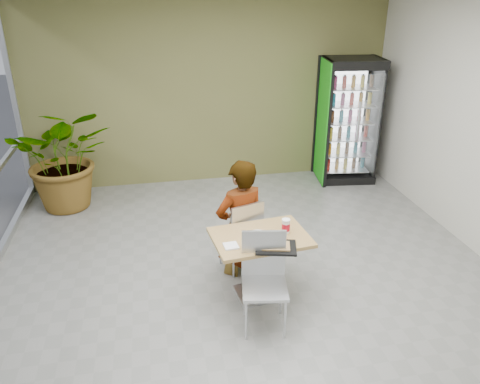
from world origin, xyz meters
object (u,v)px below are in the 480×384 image
Objects in this scene: cafeteria_tray at (276,247)px; potted_plant at (65,158)px; beverage_fridge at (348,121)px; dining_table at (260,253)px; seated_woman at (240,229)px; chair_far at (244,231)px; chair_near at (264,272)px; soda_cup at (286,226)px.

potted_plant is at bearing 128.45° from cafeteria_tray.
cafeteria_tray is 0.20× the size of beverage_fridge.
seated_woman is at bearing 101.35° from dining_table.
beverage_fridge is (2.33, 2.53, 0.49)m from chair_far.
beverage_fridge is (2.25, 3.02, 0.50)m from dining_table.
chair_near is 0.28m from cafeteria_tray.
seated_woman is 3.46m from beverage_fridge.
seated_woman is 0.82× the size of beverage_fridge.
seated_woman reaches higher than soda_cup.
seated_woman is 3.16m from potted_plant.
chair_far is 0.94× the size of chair_near.
chair_far reaches higher than dining_table.
chair_far is 0.58× the size of potted_plant.
chair_far is 5.89× the size of soda_cup.
dining_table is 1.08× the size of chair_near.
chair_far is at bearing -125.47° from beverage_fridge.
chair_far reaches higher than soda_cup.
beverage_fridge is (2.31, 3.45, 0.46)m from chair_near.
beverage_fridge reaches higher than soda_cup.
cafeteria_tray is at bearing -51.55° from potted_plant.
dining_table is 3.63m from potted_plant.
soda_cup is (0.28, 0.02, 0.29)m from dining_table.
cafeteria_tray is at bearing -122.38° from soda_cup.
cafeteria_tray reaches higher than dining_table.
cafeteria_tray is (0.17, -0.77, 0.22)m from chair_far.
seated_woman is (-0.05, 0.96, -0.02)m from chair_near.
chair_far reaches higher than cafeteria_tray.
seated_woman is at bearing -126.32° from beverage_fridge.
potted_plant is (-2.42, 3.05, 0.03)m from cafeteria_tray.
seated_woman is at bearing -45.18° from potted_plant.
soda_cup is at bearing 3.63° from dining_table.
dining_table is 2.63× the size of cafeteria_tray.
potted_plant reaches higher than seated_woman.
cafeteria_tray is at bearing 86.44° from seated_woman.
dining_table is 0.40m from soda_cup.
chair_far is 3.21m from potted_plant.
beverage_fridge reaches higher than chair_near.
cafeteria_tray is 3.89m from potted_plant.
chair_far is 0.92m from chair_near.
cafeteria_tray is (0.09, -0.28, 0.23)m from dining_table.
chair_far is 3.47m from beverage_fridge.
seated_woman reaches higher than cafeteria_tray.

